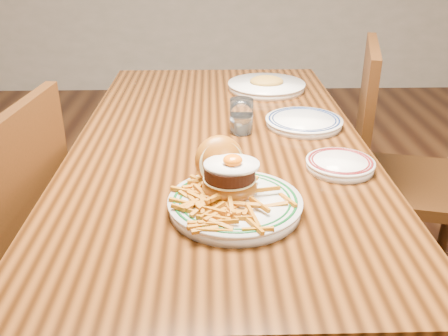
{
  "coord_description": "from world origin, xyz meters",
  "views": [
    {
      "loc": [
        -0.02,
        -1.38,
        1.32
      ],
      "look_at": [
        0.0,
        -0.43,
        0.86
      ],
      "focal_mm": 40.0,
      "sensor_mm": 36.0,
      "label": 1
    }
  ],
  "objects_px": {
    "table": "(220,165)",
    "side_plate": "(340,164)",
    "main_plate": "(232,192)",
    "chair_right": "(394,169)",
    "chair_left": "(0,261)"
  },
  "relations": [
    {
      "from": "chair_right",
      "to": "main_plate",
      "type": "bearing_deg",
      "value": 61.1
    },
    {
      "from": "chair_left",
      "to": "chair_right",
      "type": "xyz_separation_m",
      "value": [
        1.25,
        0.51,
        0.01
      ]
    },
    {
      "from": "main_plate",
      "to": "side_plate",
      "type": "xyz_separation_m",
      "value": [
        0.29,
        0.19,
        -0.02
      ]
    },
    {
      "from": "table",
      "to": "main_plate",
      "type": "height_order",
      "value": "main_plate"
    },
    {
      "from": "chair_left",
      "to": "main_plate",
      "type": "relative_size",
      "value": 2.99
    },
    {
      "from": "side_plate",
      "to": "main_plate",
      "type": "bearing_deg",
      "value": -155.31
    },
    {
      "from": "chair_right",
      "to": "side_plate",
      "type": "xyz_separation_m",
      "value": [
        -0.34,
        -0.47,
        0.25
      ]
    },
    {
      "from": "table",
      "to": "chair_right",
      "type": "xyz_separation_m",
      "value": [
        0.65,
        0.25,
        -0.15
      ]
    },
    {
      "from": "chair_right",
      "to": "main_plate",
      "type": "relative_size",
      "value": 3.06
    },
    {
      "from": "table",
      "to": "main_plate",
      "type": "bearing_deg",
      "value": -87.0
    },
    {
      "from": "table",
      "to": "chair_left",
      "type": "height_order",
      "value": "chair_left"
    },
    {
      "from": "main_plate",
      "to": "chair_right",
      "type": "bearing_deg",
      "value": 28.81
    },
    {
      "from": "chair_left",
      "to": "table",
      "type": "bearing_deg",
      "value": 28.66
    },
    {
      "from": "table",
      "to": "side_plate",
      "type": "height_order",
      "value": "side_plate"
    },
    {
      "from": "table",
      "to": "side_plate",
      "type": "relative_size",
      "value": 9.04
    }
  ]
}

